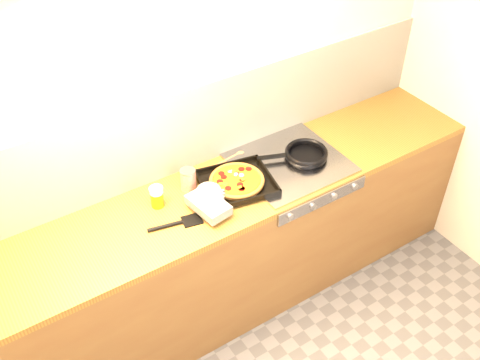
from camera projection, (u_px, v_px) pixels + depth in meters
room_shell at (194, 128)px, 3.05m from camera, size 3.20×3.20×3.20m
counter_run at (224, 249)px, 3.32m from camera, size 3.20×0.62×0.90m
stovetop at (289, 163)px, 3.21m from camera, size 0.60×0.56×0.02m
pizza_on_tray at (228, 187)px, 3.00m from camera, size 0.54×0.42×0.07m
frying_pan at (305, 154)px, 3.22m from camera, size 0.44×0.32×0.04m
tomato_can at (188, 179)px, 3.02m from camera, size 0.10×0.10×0.12m
juice_glass at (157, 197)px, 2.91m from camera, size 0.09×0.09×0.12m
wooden_spoon at (228, 159)px, 3.23m from camera, size 0.30×0.06×0.02m
black_spatula at (176, 224)px, 2.83m from camera, size 0.29×0.11×0.02m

